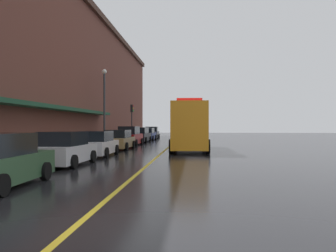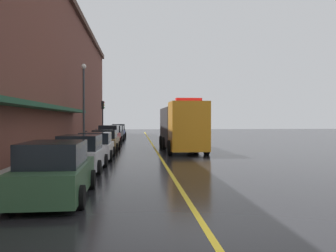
% 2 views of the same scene
% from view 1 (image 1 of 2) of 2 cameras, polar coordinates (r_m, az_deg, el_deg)
% --- Properties ---
extents(ground_plane, '(112.00, 112.00, 0.00)m').
position_cam_1_polar(ground_plane, '(31.61, 0.33, -3.41)').
color(ground_plane, black).
extents(sidewalk_left, '(2.40, 70.00, 0.15)m').
position_cam_1_polar(sidewalk_left, '(32.65, -10.60, -3.17)').
color(sidewalk_left, '#ADA8A0').
rests_on(sidewalk_left, ground).
extents(lane_center_stripe, '(0.16, 70.00, 0.01)m').
position_cam_1_polar(lane_center_stripe, '(31.61, 0.33, -3.40)').
color(lane_center_stripe, gold).
rests_on(lane_center_stripe, ground).
extents(brick_building_left, '(9.42, 64.00, 13.45)m').
position_cam_1_polar(brick_building_left, '(33.79, -19.90, 8.27)').
color(brick_building_left, brown).
rests_on(brick_building_left, ground).
extents(parked_car_1, '(2.19, 4.25, 1.65)m').
position_cam_1_polar(parked_car_1, '(17.18, -17.08, -3.80)').
color(parked_car_1, silver).
rests_on(parked_car_1, ground).
extents(parked_car_2, '(2.12, 4.20, 1.59)m').
position_cam_1_polar(parked_car_2, '(21.83, -11.97, -3.03)').
color(parked_car_2, silver).
rests_on(parked_car_2, ground).
extents(parked_car_3, '(2.17, 4.36, 1.58)m').
position_cam_1_polar(parked_car_3, '(27.59, -8.39, -2.37)').
color(parked_car_3, '#A5844C').
rests_on(parked_car_3, ground).
extents(parked_car_4, '(2.10, 4.58, 1.85)m').
position_cam_1_polar(parked_car_4, '(32.72, -6.51, -1.78)').
color(parked_car_4, maroon).
rests_on(parked_car_4, ground).
extents(parked_car_5, '(2.23, 4.94, 1.71)m').
position_cam_1_polar(parked_car_5, '(38.82, -4.81, -1.57)').
color(parked_car_5, black).
rests_on(parked_car_5, ground).
extents(parked_car_6, '(2.20, 4.37, 1.61)m').
position_cam_1_polar(parked_car_6, '(44.47, -3.58, -1.40)').
color(parked_car_6, navy).
rests_on(parked_car_6, ground).
extents(parked_car_7, '(2.23, 4.37, 1.74)m').
position_cam_1_polar(parked_car_7, '(49.71, -2.74, -1.18)').
color(parked_car_7, '#595B60').
rests_on(parked_car_7, ground).
extents(utility_truck, '(2.90, 9.51, 3.78)m').
position_cam_1_polar(utility_truck, '(26.25, 3.64, -0.20)').
color(utility_truck, orange).
rests_on(utility_truck, ground).
extents(parking_meter_0, '(0.14, 0.18, 1.33)m').
position_cam_1_polar(parking_meter_0, '(28.42, -11.11, -1.67)').
color(parking_meter_0, '#4C4C51').
rests_on(parking_meter_0, sidewalk_left).
extents(parking_meter_1, '(0.14, 0.18, 1.33)m').
position_cam_1_polar(parking_meter_1, '(35.14, -8.07, -1.32)').
color(parking_meter_1, '#4C4C51').
rests_on(parking_meter_1, sidewalk_left).
extents(parking_meter_2, '(0.14, 0.18, 1.33)m').
position_cam_1_polar(parking_meter_2, '(37.43, -7.28, -1.23)').
color(parking_meter_2, '#4C4C51').
rests_on(parking_meter_2, sidewalk_left).
extents(parking_meter_4, '(0.14, 0.18, 1.33)m').
position_cam_1_polar(parking_meter_4, '(49.62, -4.36, -0.90)').
color(parking_meter_4, '#4C4C51').
rests_on(parking_meter_4, sidewalk_left).
extents(street_lamp_left, '(0.44, 0.44, 6.94)m').
position_cam_1_polar(street_lamp_left, '(31.52, -10.71, 4.58)').
color(street_lamp_left, '#33383D').
rests_on(street_lamp_left, sidewalk_left).
extents(traffic_light_near, '(0.38, 0.36, 4.30)m').
position_cam_1_polar(traffic_light_near, '(41.12, -6.13, 1.81)').
color(traffic_light_near, '#232326').
rests_on(traffic_light_near, sidewalk_left).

